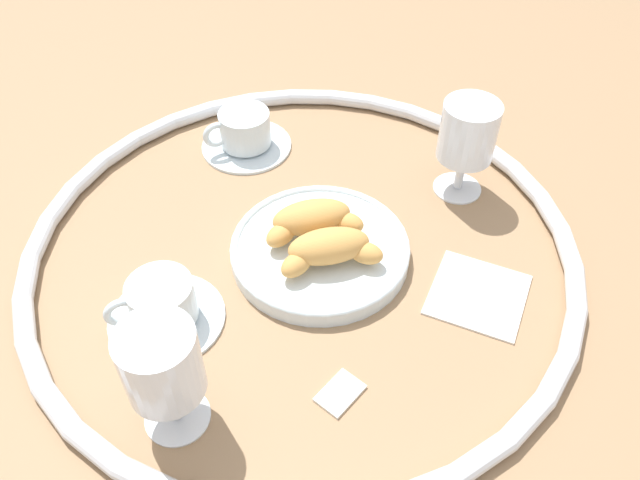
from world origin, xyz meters
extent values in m
plane|color=#997551|center=(0.00, 0.00, 0.00)|extent=(2.20, 2.20, 0.00)
torus|color=silver|center=(0.00, 0.00, 0.01)|extent=(0.70, 0.70, 0.02)
cylinder|color=silver|center=(-0.01, 0.02, 0.01)|extent=(0.23, 0.23, 0.02)
torus|color=silver|center=(-0.01, 0.02, 0.02)|extent=(0.23, 0.23, 0.01)
ellipsoid|color=#D6994C|center=(-0.02, -0.01, 0.05)|extent=(0.11, 0.08, 0.04)
ellipsoid|color=#D6994C|center=(0.02, -0.01, 0.04)|extent=(0.05, 0.04, 0.03)
ellipsoid|color=#D6994C|center=(-0.05, 0.02, 0.04)|extent=(0.05, 0.05, 0.03)
ellipsoid|color=#D6994C|center=(-0.01, 0.05, 0.05)|extent=(0.11, 0.09, 0.04)
ellipsoid|color=#D6994C|center=(0.04, 0.04, 0.04)|extent=(0.05, 0.03, 0.03)
ellipsoid|color=#D6994C|center=(-0.04, 0.08, 0.04)|extent=(0.05, 0.05, 0.03)
cylinder|color=silver|center=(-0.06, -0.23, 0.00)|extent=(0.14, 0.14, 0.01)
cylinder|color=silver|center=(-0.06, -0.23, 0.03)|extent=(0.08, 0.08, 0.05)
cylinder|color=#937A60|center=(-0.06, -0.23, 0.06)|extent=(0.07, 0.07, 0.01)
torus|color=silver|center=(-0.02, -0.24, 0.04)|extent=(0.04, 0.02, 0.04)
cylinder|color=silver|center=(0.19, -0.01, 0.00)|extent=(0.14, 0.14, 0.01)
cylinder|color=silver|center=(0.19, -0.01, 0.03)|extent=(0.08, 0.08, 0.05)
cylinder|color=brown|center=(0.19, -0.01, 0.06)|extent=(0.07, 0.07, 0.01)
torus|color=silver|center=(0.23, -0.02, 0.04)|extent=(0.04, 0.02, 0.04)
cylinder|color=white|center=(0.24, 0.11, 0.00)|extent=(0.07, 0.07, 0.01)
cylinder|color=white|center=(0.24, 0.11, 0.03)|extent=(0.01, 0.01, 0.05)
cylinder|color=white|center=(0.24, 0.11, 0.10)|extent=(0.08, 0.08, 0.08)
cylinder|color=yellow|center=(0.24, 0.11, 0.08)|extent=(0.07, 0.07, 0.05)
cylinder|color=white|center=(-0.25, 0.04, 0.00)|extent=(0.07, 0.07, 0.01)
cylinder|color=white|center=(-0.25, 0.04, 0.03)|extent=(0.01, 0.01, 0.05)
cylinder|color=white|center=(-0.25, 0.04, 0.10)|extent=(0.08, 0.08, 0.08)
cylinder|color=gold|center=(-0.25, 0.04, 0.09)|extent=(0.07, 0.07, 0.05)
cube|color=white|center=(0.09, 0.19, 0.00)|extent=(0.06, 0.04, 0.01)
cube|color=silver|center=(-0.12, 0.19, 0.00)|extent=(0.15, 0.15, 0.01)
camera|label=1|loc=(0.33, 0.46, 0.60)|focal=35.90mm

